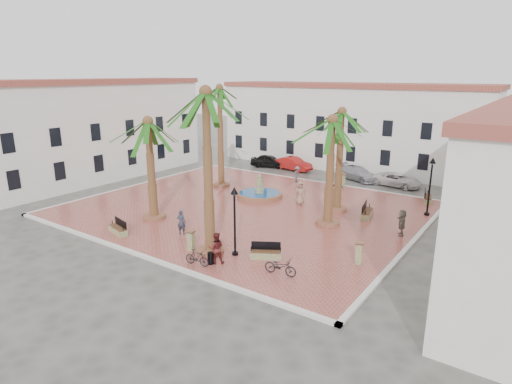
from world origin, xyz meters
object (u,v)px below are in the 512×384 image
lamppost_e (431,176)px  car_red (293,164)px  palm_e (332,133)px  litter_bin (211,258)px  bicycle_b (197,258)px  car_black (269,161)px  bollard_e (359,253)px  car_white (397,180)px  bench_e (367,213)px  bollard_se (191,240)px  bench_ne (427,199)px  palm_nw (220,98)px  palm_sw (149,134)px  bollard_n (343,180)px  bicycle_a (280,266)px  bench_s (118,230)px  lamppost_s (235,209)px  bench_se (266,254)px  palm_s (206,109)px  palm_ne (341,123)px  pedestrian_fountain_a (300,193)px  cyclist_a (181,222)px  pedestrian_fountain_b (338,189)px  car_silver (357,173)px  cyclist_b (216,248)px  pedestrian_north (297,174)px  pedestrian_east (402,222)px  fountain (260,194)px

lamppost_e → car_red: 18.63m
palm_e → litter_bin: (-2.56, -9.74, -6.17)m
bicycle_b → car_black: car_black is taller
bollard_e → car_white: (-3.75, 18.99, -0.18)m
bench_e → bollard_se: 13.76m
bench_ne → bollard_se: bearing=140.1°
palm_nw → palm_sw: bearing=-79.8°
palm_nw → bollard_n: bearing=32.9°
bench_e → bicycle_a: (-0.31, -11.82, 0.18)m
bench_s → lamppost_s: bearing=26.1°
palm_nw → bench_se: size_ratio=5.14×
palm_s → palm_ne: size_ratio=1.22×
bench_ne → bollard_e: bearing=165.7°
litter_bin → car_white: 23.98m
bench_se → bollard_se: (-4.35, -1.63, 0.38)m
palm_e → pedestrian_fountain_a: 7.54m
bench_s → bollard_n: bearing=84.4°
palm_e → cyclist_a: (-7.21, -7.28, -5.68)m
bench_ne → pedestrian_fountain_b: size_ratio=1.09×
palm_sw → bollard_n: bearing=64.5°
palm_e → car_white: palm_e is taller
palm_s → bollard_n: bearing=89.4°
bollard_n → litter_bin: size_ratio=1.89×
bench_e → car_silver: 12.32m
bench_e → car_black: car_black is taller
lamppost_e → bicycle_a: 15.58m
palm_nw → bench_se: bearing=-42.0°
palm_sw → lamppost_e: palm_sw is taller
palm_nw → cyclist_b: size_ratio=5.17×
bicycle_b → pedestrian_north: 20.40m
palm_nw → pedestrian_east: (17.92, -3.09, -7.34)m
palm_sw → bench_se: size_ratio=4.08×
palm_s → car_white: palm_s is taller
car_red → bollard_se: bearing=-155.9°
bollard_e → cyclist_a: size_ratio=0.77×
bollard_e → car_white: size_ratio=0.28×
palm_s → pedestrian_east: 14.83m
palm_sw → palm_ne: palm_ne is taller
bench_s → cyclist_b: 8.42m
palm_s → car_red: 25.58m
palm_ne → bollard_n: bearing=110.4°
bollard_e → car_black: 26.82m
palm_nw → pedestrian_east: size_ratio=5.38×
palm_e → pedestrian_east: palm_e is taller
palm_nw → palm_sw: size_ratio=1.26×
fountain → palm_nw: (-5.07, 0.98, 7.94)m
bench_s → lamppost_e: (16.02, 15.91, 2.73)m
bench_s → palm_e: bearing=56.6°
litter_bin → car_black: size_ratio=0.16×
bollard_se → cyclist_b: bearing=-12.0°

